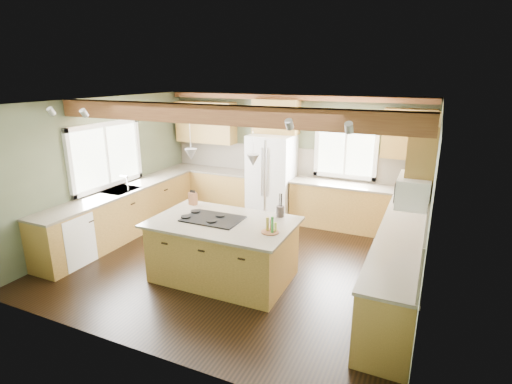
% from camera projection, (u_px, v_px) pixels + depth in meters
% --- Properties ---
extents(floor, '(5.60, 5.60, 0.00)m').
position_uv_depth(floor, '(240.00, 260.00, 6.69)').
color(floor, black).
rests_on(floor, ground).
extents(ceiling, '(5.60, 5.60, 0.00)m').
position_uv_depth(ceiling, '(237.00, 102.00, 5.95)').
color(ceiling, silver).
rests_on(ceiling, wall_back).
extents(wall_back, '(5.60, 0.00, 5.60)m').
position_uv_depth(wall_back, '(291.00, 157.00, 8.50)').
color(wall_back, '#414934').
rests_on(wall_back, ground).
extents(wall_left, '(0.00, 5.00, 5.00)m').
position_uv_depth(wall_left, '(104.00, 169.00, 7.43)').
color(wall_left, '#414934').
rests_on(wall_left, ground).
extents(wall_right, '(0.00, 5.00, 5.00)m').
position_uv_depth(wall_right, '(430.00, 210.00, 5.21)').
color(wall_right, '#414934').
rests_on(wall_right, ground).
extents(ceiling_beam, '(5.55, 0.26, 0.26)m').
position_uv_depth(ceiling_beam, '(217.00, 115.00, 5.45)').
color(ceiling_beam, '#5F2E1B').
rests_on(ceiling_beam, ceiling).
extents(soffit_trim, '(5.55, 0.20, 0.10)m').
position_uv_depth(soffit_trim, '(291.00, 97.00, 8.06)').
color(soffit_trim, '#5F2E1B').
rests_on(soffit_trim, ceiling).
extents(backsplash_back, '(5.58, 0.03, 0.58)m').
position_uv_depth(backsplash_back, '(291.00, 161.00, 8.51)').
color(backsplash_back, brown).
rests_on(backsplash_back, wall_back).
extents(backsplash_right, '(0.03, 3.70, 0.58)m').
position_uv_depth(backsplash_right, '(428.00, 215.00, 5.28)').
color(backsplash_right, brown).
rests_on(backsplash_right, wall_right).
extents(base_cab_back_left, '(2.02, 0.60, 0.88)m').
position_uv_depth(base_cab_back_left, '(213.00, 189.00, 9.19)').
color(base_cab_back_left, brown).
rests_on(base_cab_back_left, floor).
extents(counter_back_left, '(2.06, 0.64, 0.04)m').
position_uv_depth(counter_back_left, '(212.00, 170.00, 9.06)').
color(counter_back_left, brown).
rests_on(counter_back_left, base_cab_back_left).
extents(base_cab_back_right, '(2.62, 0.60, 0.88)m').
position_uv_depth(base_cab_back_right, '(356.00, 208.00, 7.89)').
color(base_cab_back_right, brown).
rests_on(base_cab_back_right, floor).
extents(counter_back_right, '(2.66, 0.64, 0.04)m').
position_uv_depth(counter_back_right, '(358.00, 186.00, 7.76)').
color(counter_back_right, brown).
rests_on(counter_back_right, base_cab_back_right).
extents(base_cab_left, '(0.60, 3.70, 0.88)m').
position_uv_depth(base_cab_left, '(123.00, 214.00, 7.60)').
color(base_cab_left, brown).
rests_on(base_cab_left, floor).
extents(counter_left, '(0.64, 3.74, 0.04)m').
position_uv_depth(counter_left, '(121.00, 191.00, 7.47)').
color(counter_left, brown).
rests_on(counter_left, base_cab_left).
extents(base_cab_right, '(0.60, 3.70, 0.88)m').
position_uv_depth(base_cab_right, '(399.00, 264.00, 5.62)').
color(base_cab_right, brown).
rests_on(base_cab_right, floor).
extents(counter_right, '(0.64, 3.74, 0.04)m').
position_uv_depth(counter_right, '(403.00, 233.00, 5.49)').
color(counter_right, brown).
rests_on(counter_right, base_cab_right).
extents(upper_cab_back_left, '(1.40, 0.35, 0.90)m').
position_uv_depth(upper_cab_back_left, '(206.00, 122.00, 8.95)').
color(upper_cab_back_left, brown).
rests_on(upper_cab_back_left, wall_back).
extents(upper_cab_over_fridge, '(0.96, 0.35, 0.70)m').
position_uv_depth(upper_cab_over_fridge, '(276.00, 117.00, 8.22)').
color(upper_cab_over_fridge, brown).
rests_on(upper_cab_over_fridge, wall_back).
extents(upper_cab_right, '(0.35, 2.20, 0.90)m').
position_uv_depth(upper_cab_right, '(424.00, 148.00, 5.88)').
color(upper_cab_right, brown).
rests_on(upper_cab_right, wall_right).
extents(upper_cab_back_corner, '(0.90, 0.35, 0.90)m').
position_uv_depth(upper_cab_back_corner, '(409.00, 134.00, 7.25)').
color(upper_cab_back_corner, brown).
rests_on(upper_cab_back_corner, wall_back).
extents(window_left, '(0.04, 1.60, 1.05)m').
position_uv_depth(window_left, '(106.00, 155.00, 7.39)').
color(window_left, white).
rests_on(window_left, wall_left).
extents(window_back, '(1.10, 0.04, 1.00)m').
position_uv_depth(window_back, '(346.00, 149.00, 7.95)').
color(window_back, white).
rests_on(window_back, wall_back).
extents(sink, '(0.50, 0.65, 0.03)m').
position_uv_depth(sink, '(121.00, 190.00, 7.47)').
color(sink, '#262628').
rests_on(sink, counter_left).
extents(faucet, '(0.02, 0.02, 0.28)m').
position_uv_depth(faucet, '(128.00, 184.00, 7.35)').
color(faucet, '#B2B2B7').
rests_on(faucet, sink).
extents(dishwasher, '(0.60, 0.60, 0.84)m').
position_uv_depth(dishwasher, '(67.00, 239.00, 6.46)').
color(dishwasher, white).
rests_on(dishwasher, floor).
extents(oven, '(0.60, 0.72, 0.84)m').
position_uv_depth(oven, '(387.00, 312.00, 4.49)').
color(oven, white).
rests_on(oven, floor).
extents(microwave, '(0.40, 0.70, 0.38)m').
position_uv_depth(microwave, '(414.00, 191.00, 5.18)').
color(microwave, white).
rests_on(microwave, wall_right).
extents(pendant_left, '(0.18, 0.18, 0.16)m').
position_uv_depth(pendant_left, '(191.00, 154.00, 5.80)').
color(pendant_left, '#B2B2B7').
rests_on(pendant_left, ceiling).
extents(pendant_right, '(0.18, 0.18, 0.16)m').
position_uv_depth(pendant_right, '(253.00, 160.00, 5.42)').
color(pendant_right, '#B2B2B7').
rests_on(pendant_right, ceiling).
extents(refrigerator, '(0.90, 0.74, 1.80)m').
position_uv_depth(refrigerator, '(271.00, 178.00, 8.40)').
color(refrigerator, silver).
rests_on(refrigerator, floor).
extents(island, '(1.99, 1.23, 0.88)m').
position_uv_depth(island, '(223.00, 251.00, 6.02)').
color(island, brown).
rests_on(island, floor).
extents(island_top, '(2.13, 1.36, 0.04)m').
position_uv_depth(island_top, '(223.00, 222.00, 5.89)').
color(island_top, brown).
rests_on(island_top, island).
extents(cooktop, '(0.86, 0.58, 0.02)m').
position_uv_depth(cooktop, '(213.00, 219.00, 5.95)').
color(cooktop, black).
rests_on(cooktop, island_top).
extents(knife_block, '(0.14, 0.11, 0.21)m').
position_uv_depth(knife_block, '(193.00, 199.00, 6.59)').
color(knife_block, brown).
rests_on(knife_block, island_top).
extents(utensil_crock, '(0.13, 0.13, 0.16)m').
position_uv_depth(utensil_crock, '(280.00, 211.00, 6.05)').
color(utensil_crock, '#3B322F').
rests_on(utensil_crock, island_top).
extents(bottle_tray, '(0.28, 0.28, 0.23)m').
position_uv_depth(bottle_tray, '(270.00, 225.00, 5.43)').
color(bottle_tray, brown).
rests_on(bottle_tray, island_top).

